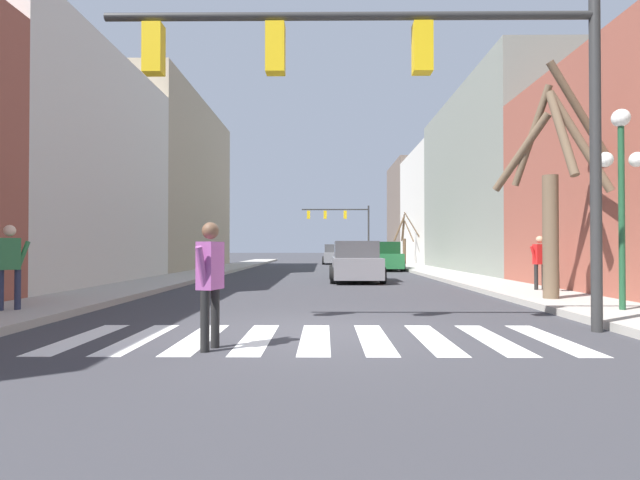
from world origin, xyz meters
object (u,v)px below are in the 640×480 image
Objects in this scene: car_driving_toward_lane at (356,263)px; pedestrian_near_right_corner at (210,274)px; car_parked_right_near at (383,257)px; pedestrian_waiting_at_curb at (9,260)px; traffic_signal_near at (402,76)px; street_tree_right_near at (555,182)px; street_lamp_right_corner at (621,167)px; car_parked_right_far at (335,255)px; pedestrian_on_left_sidewalk at (540,258)px; street_tree_left_far at (404,240)px; traffic_signal_far at (343,220)px.

pedestrian_near_right_corner is at bearing 168.31° from car_driving_toward_lane.
pedestrian_waiting_at_curb reaches higher than car_parked_right_near.
street_tree_right_near reaches higher than traffic_signal_near.
traffic_signal_near is 2.06× the size of street_lamp_right_corner.
car_driving_toward_lane is 1.09× the size of car_parked_right_far.
pedestrian_on_left_sidewalk is 3.24m from street_tree_right_near.
car_parked_right_near is at bearing 84.09° from traffic_signal_near.
car_parked_right_near is at bearing 96.70° from street_tree_right_near.
street_lamp_right_corner is at bearing -170.86° from car_parked_right_far.
street_tree_left_far is (7.69, 31.36, 0.91)m from pedestrian_near_right_corner.
street_tree_right_near reaches higher than traffic_signal_far.
traffic_signal_far reaches higher than car_parked_right_near.
traffic_signal_near is 8.41m from pedestrian_waiting_at_curb.
street_tree_left_far is (0.10, 28.08, -1.09)m from street_lamp_right_corner.
street_tree_right_near is at bearing -151.86° from car_driving_toward_lane.
car_parked_right_near is 2.58× the size of pedestrian_near_right_corner.
traffic_signal_near reaches higher than car_parked_right_far.
traffic_signal_far is at bearing 4.68° from car_parked_right_near.
traffic_signal_near reaches higher than pedestrian_near_right_corner.
pedestrian_near_right_corner is 32.30m from street_tree_left_far.
car_driving_toward_lane is (-0.60, -30.75, -3.49)m from traffic_signal_far.
traffic_signal_far is 1.52× the size of car_driving_toward_lane.
car_parked_right_near is 18.35m from street_tree_right_near.
pedestrian_on_left_sidewalk is (7.98, 8.03, 0.06)m from pedestrian_near_right_corner.
car_parked_right_far is (-5.13, 31.91, -2.26)m from street_lamp_right_corner.
car_parked_right_near is 1.13× the size of street_tree_left_far.
street_tree_left_far is at bearing -15.40° from car_driving_toward_lane.
pedestrian_waiting_at_curb is at bearing -101.20° from traffic_signal_far.
street_lamp_right_corner is at bearing -82.76° from street_tree_right_near.
traffic_signal_far is at bearing -1.11° from car_driving_toward_lane.
street_tree_right_near is at bearing 141.24° from pedestrian_near_right_corner.
street_tree_right_near is (3.84, -39.05, -1.23)m from traffic_signal_far.
car_parked_right_near is at bearing 31.27° from pedestrian_waiting_at_curb.
car_parked_right_near is 22.81m from pedestrian_waiting_at_curb.
car_parked_right_near is (1.71, -20.96, -3.45)m from traffic_signal_far.
pedestrian_on_left_sidewalk is 23.34m from street_tree_left_far.
car_parked_right_far is (-0.43, 33.67, -3.53)m from traffic_signal_near.
pedestrian_waiting_at_curb is at bearing 168.30° from traffic_signal_near.
street_tree_left_far is (5.24, -3.83, 1.17)m from car_parked_right_far.
street_tree_left_far is (-0.29, 23.32, 0.85)m from pedestrian_on_left_sidewalk.
traffic_signal_far is 1.55× the size of car_parked_right_near.
street_lamp_right_corner is 5.16m from pedestrian_on_left_sidewalk.
pedestrian_waiting_at_curb is (-7.61, -10.73, 0.38)m from car_driving_toward_lane.
pedestrian_on_left_sidewalk is (2.81, -15.59, 0.28)m from car_parked_right_near.
traffic_signal_near is 43.07m from traffic_signal_far.
street_lamp_right_corner is 1.02× the size of street_tree_left_far.
traffic_signal_near reaches higher than pedestrian_on_left_sidewalk.
pedestrian_near_right_corner is at bearing 176.01° from car_parked_right_far.
street_tree_right_near is at bearing -84.39° from traffic_signal_far.
pedestrian_waiting_at_curb is (-9.93, -20.53, 0.35)m from car_parked_right_near.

